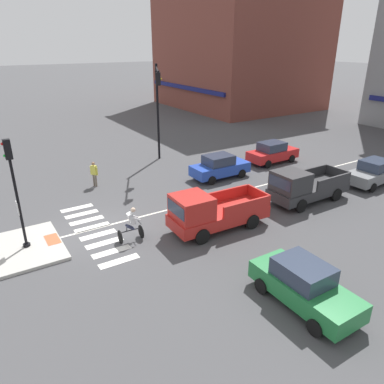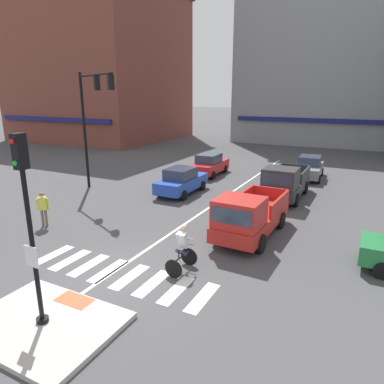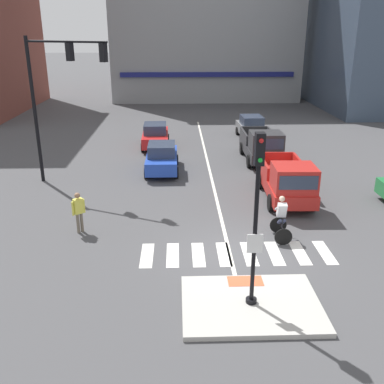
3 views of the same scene
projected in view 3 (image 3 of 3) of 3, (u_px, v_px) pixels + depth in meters
name	position (u px, v px, depth m)	size (l,w,h in m)	color
ground_plane	(236.00, 254.00, 15.64)	(300.00, 300.00, 0.00)	#474749
traffic_island	(251.00, 304.00, 12.62)	(3.99, 2.95, 0.15)	#B2AFA8
tactile_pad_front	(245.00, 281.00, 13.65)	(1.10, 0.60, 0.01)	#DB5B38
signal_pole	(256.00, 206.00, 11.54)	(0.44, 0.38, 4.98)	black
crosswalk_stripe_a	(147.00, 255.00, 15.52)	(0.44, 1.80, 0.01)	silver
crosswalk_stripe_b	(173.00, 255.00, 15.55)	(0.44, 1.80, 0.01)	silver
crosswalk_stripe_c	(198.00, 254.00, 15.58)	(0.44, 1.80, 0.01)	silver
crosswalk_stripe_d	(224.00, 254.00, 15.61)	(0.44, 1.80, 0.01)	silver
crosswalk_stripe_e	(249.00, 254.00, 15.64)	(0.44, 1.80, 0.01)	silver
crosswalk_stripe_f	(275.00, 253.00, 15.67)	(0.44, 1.80, 0.01)	silver
crosswalk_stripe_g	(300.00, 253.00, 15.70)	(0.44, 1.80, 0.01)	silver
crosswalk_stripe_h	(325.00, 252.00, 15.73)	(0.44, 1.80, 0.01)	silver
lane_centre_line	(210.00, 170.00, 25.00)	(0.14, 28.00, 0.01)	silver
traffic_light_mast	(53.00, 86.00, 20.97)	(4.25, 2.16, 7.30)	black
building_far_block	(202.00, 9.00, 53.98)	(21.18, 21.66, 19.86)	gray
car_grey_eastbound_distant	(252.00, 127.00, 32.06)	(2.00, 4.18, 1.64)	slate
car_red_westbound_distant	(155.00, 135.00, 29.63)	(1.90, 4.13, 1.64)	red
car_blue_westbound_far	(162.00, 158.00, 24.48)	(1.85, 4.10, 1.64)	#2347B7
pickup_truck_red_eastbound_mid	(288.00, 182.00, 20.06)	(2.18, 5.16, 2.08)	red
pickup_truck_charcoal_eastbound_far	(262.00, 146.00, 26.17)	(2.07, 5.10, 2.08)	#2D2D30
cyclist	(281.00, 217.00, 16.53)	(0.70, 1.11, 1.68)	black
pedestrian_at_curb_left	(79.00, 209.00, 16.97)	(0.45, 0.40, 1.67)	#6B6051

